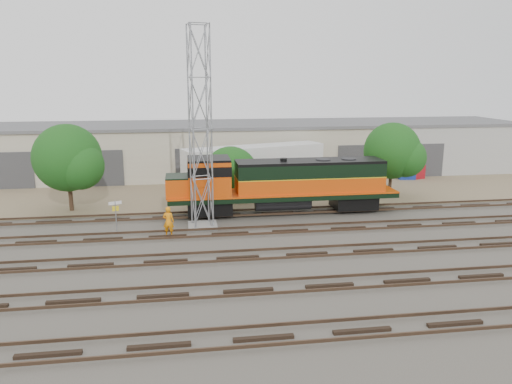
{
  "coord_description": "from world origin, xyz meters",
  "views": [
    {
      "loc": [
        -6.89,
        -29.39,
        9.97
      ],
      "look_at": [
        -1.92,
        4.0,
        2.2
      ],
      "focal_mm": 35.0,
      "sensor_mm": 36.0,
      "label": 1
    }
  ],
  "objects": [
    {
      "name": "dumpster_red",
      "position": [
        16.28,
        17.24,
        0.7
      ],
      "size": [
        1.86,
        1.79,
        1.4
      ],
      "primitive_type": "cube",
      "rotation": [
        0.0,
        0.0,
        0.31
      ],
      "color": "maroon",
      "rests_on": "ground"
    },
    {
      "name": "dumpster_blue",
      "position": [
        15.3,
        17.17,
        0.75
      ],
      "size": [
        1.79,
        1.71,
        1.5
      ],
      "primitive_type": "cube",
      "rotation": [
        0.0,
        0.0,
        -0.14
      ],
      "color": "navy",
      "rests_on": "ground"
    },
    {
      "name": "ground",
      "position": [
        0.0,
        0.0,
        0.0
      ],
      "size": [
        140.0,
        140.0,
        0.0
      ],
      "primitive_type": "plane",
      "color": "#47423A",
      "rests_on": "ground"
    },
    {
      "name": "locomotive",
      "position": [
        0.11,
        6.0,
        2.35
      ],
      "size": [
        17.03,
        2.99,
        4.09
      ],
      "color": "black",
      "rests_on": "tracks"
    },
    {
      "name": "tree_mid",
      "position": [
        -2.71,
        11.46,
        1.93
      ],
      "size": [
        4.89,
        4.65,
        4.65
      ],
      "color": "#382619",
      "rests_on": "ground"
    },
    {
      "name": "worker",
      "position": [
        -7.92,
        1.73,
        0.98
      ],
      "size": [
        0.8,
        0.62,
        1.96
      ],
      "primitive_type": "imported",
      "rotation": [
        0.0,
        0.0,
        2.92
      ],
      "color": "orange",
      "rests_on": "ground"
    },
    {
      "name": "tracks",
      "position": [
        0.0,
        -3.0,
        0.08
      ],
      "size": [
        80.0,
        20.4,
        0.28
      ],
      "color": "black",
      "rests_on": "ground"
    },
    {
      "name": "semi_trailer",
      "position": [
        -0.23,
        14.46,
        2.52
      ],
      "size": [
        13.19,
        6.53,
        4.01
      ],
      "rotation": [
        0.0,
        0.0,
        0.32
      ],
      "color": "silver",
      "rests_on": "ground"
    },
    {
      "name": "tree_west",
      "position": [
        -15.19,
        9.04,
        3.96
      ],
      "size": [
        5.32,
        5.07,
        6.63
      ],
      "color": "#382619",
      "rests_on": "ground"
    },
    {
      "name": "warehouse",
      "position": [
        0.04,
        22.98,
        2.65
      ],
      "size": [
        58.4,
        10.4,
        5.3
      ],
      "color": "#BDB69D",
      "rests_on": "ground"
    },
    {
      "name": "sign_post",
      "position": [
        -11.38,
        3.31,
        1.45
      ],
      "size": [
        0.81,
        0.34,
        2.08
      ],
      "color": "gray",
      "rests_on": "ground"
    },
    {
      "name": "dirt_strip",
      "position": [
        0.0,
        15.0,
        0.01
      ],
      "size": [
        80.0,
        16.0,
        0.02
      ],
      "primitive_type": "cube",
      "color": "#726047",
      "rests_on": "ground"
    },
    {
      "name": "signal_tower",
      "position": [
        -5.69,
        3.4,
        6.47
      ],
      "size": [
        1.96,
        1.96,
        13.25
      ],
      "rotation": [
        0.0,
        0.0,
        0.2
      ],
      "color": "gray",
      "rests_on": "ground"
    },
    {
      "name": "tree_east",
      "position": [
        10.67,
        9.62,
        3.88
      ],
      "size": [
        4.94,
        4.7,
        6.35
      ],
      "color": "#382619",
      "rests_on": "ground"
    }
  ]
}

